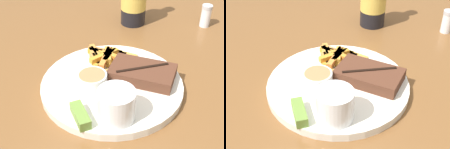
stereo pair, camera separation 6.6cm
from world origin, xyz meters
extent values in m
cube|color=brown|center=(0.00, 0.00, 0.72)|extent=(1.34, 1.40, 0.04)
cylinder|color=brown|center=(-0.61, 0.64, 0.35)|extent=(0.06, 0.06, 0.70)
cylinder|color=silver|center=(0.00, 0.00, 0.74)|extent=(0.30, 0.30, 0.01)
cylinder|color=white|center=(0.00, 0.00, 0.75)|extent=(0.30, 0.30, 0.00)
cube|color=#512D1E|center=(0.05, 0.05, 0.77)|extent=(0.15, 0.11, 0.03)
cube|color=black|center=(0.05, 0.05, 0.78)|extent=(0.09, 0.09, 0.00)
cube|color=gold|center=(-0.05, 0.07, 0.77)|extent=(0.04, 0.05, 0.01)
cube|color=#C28336|center=(-0.08, 0.07, 0.76)|extent=(0.07, 0.06, 0.01)
cube|color=#C48526|center=(-0.07, 0.08, 0.76)|extent=(0.08, 0.03, 0.01)
cube|color=orange|center=(-0.04, 0.06, 0.77)|extent=(0.06, 0.01, 0.01)
cube|color=#C38638|center=(-0.08, 0.06, 0.76)|extent=(0.07, 0.06, 0.01)
cube|color=gold|center=(-0.06, 0.05, 0.76)|extent=(0.02, 0.05, 0.01)
cube|color=#C67C42|center=(-0.06, 0.09, 0.76)|extent=(0.08, 0.03, 0.01)
cube|color=#C2872B|center=(-0.06, 0.06, 0.76)|extent=(0.02, 0.08, 0.01)
cube|color=#CD7B39|center=(-0.07, 0.05, 0.76)|extent=(0.05, 0.04, 0.01)
cube|color=orange|center=(-0.05, 0.05, 0.77)|extent=(0.03, 0.08, 0.01)
cube|color=gold|center=(-0.04, 0.07, 0.76)|extent=(0.01, 0.06, 0.01)
cube|color=gold|center=(-0.02, 0.10, 0.76)|extent=(0.06, 0.02, 0.01)
cube|color=gold|center=(-0.05, 0.06, 0.77)|extent=(0.02, 0.06, 0.01)
cube|color=#BE9040|center=(-0.02, 0.01, 0.76)|extent=(0.05, 0.07, 0.01)
cube|color=orange|center=(-0.05, 0.06, 0.77)|extent=(0.04, 0.08, 0.01)
cylinder|color=white|center=(0.06, -0.09, 0.79)|extent=(0.07, 0.07, 0.06)
cylinder|color=beige|center=(0.06, -0.09, 0.81)|extent=(0.07, 0.07, 0.01)
cylinder|color=silver|center=(-0.03, -0.03, 0.77)|extent=(0.06, 0.06, 0.03)
cylinder|color=#C67A4C|center=(-0.03, -0.03, 0.78)|extent=(0.06, 0.06, 0.01)
cube|color=olive|center=(0.01, -0.13, 0.76)|extent=(0.06, 0.06, 0.02)
cube|color=#B7B7BC|center=(-0.09, 0.03, 0.76)|extent=(0.10, 0.05, 0.00)
cube|color=#B7B7BC|center=(-0.02, 0.00, 0.76)|extent=(0.03, 0.01, 0.00)
cube|color=#B7B7BC|center=(-0.02, 0.01, 0.76)|extent=(0.03, 0.01, 0.00)
cube|color=#B7B7BC|center=(-0.02, 0.01, 0.76)|extent=(0.03, 0.01, 0.00)
cube|color=#B7B7BC|center=(0.03, 0.08, 0.76)|extent=(0.08, 0.10, 0.00)
cube|color=black|center=(-0.02, 0.01, 0.76)|extent=(0.05, 0.05, 0.01)
cylinder|color=black|center=(-0.11, 0.30, 0.80)|extent=(0.07, 0.07, 0.13)
cylinder|color=gold|center=(-0.11, 0.30, 0.81)|extent=(0.07, 0.07, 0.05)
cylinder|color=white|center=(0.08, 0.39, 0.76)|extent=(0.03, 0.03, 0.05)
cylinder|color=#B7B7BC|center=(0.08, 0.39, 0.80)|extent=(0.03, 0.03, 0.01)
camera|label=1|loc=(0.27, -0.46, 1.17)|focal=50.00mm
camera|label=2|loc=(0.32, -0.42, 1.17)|focal=50.00mm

